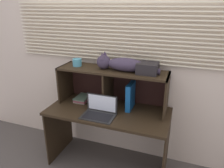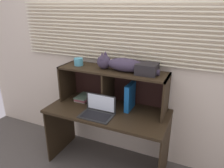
{
  "view_description": "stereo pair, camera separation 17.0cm",
  "coord_description": "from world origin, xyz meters",
  "views": [
    {
      "loc": [
        0.79,
        -1.85,
        1.91
      ],
      "look_at": [
        0.0,
        0.32,
        1.03
      ],
      "focal_mm": 34.16,
      "sensor_mm": 36.0,
      "label": 1
    },
    {
      "loc": [
        0.94,
        -1.79,
        1.91
      ],
      "look_at": [
        0.0,
        0.32,
        1.03
      ],
      "focal_mm": 34.16,
      "sensor_mm": 36.0,
      "label": 2
    }
  ],
  "objects": [
    {
      "name": "cat",
      "position": [
        0.1,
        0.32,
        1.28
      ],
      "size": [
        0.72,
        0.18,
        0.2
      ],
      "color": "#352C3D",
      "rests_on": "hutch_shelf_unit"
    },
    {
      "name": "binder_upright",
      "position": [
        0.23,
        0.32,
        0.91
      ],
      "size": [
        0.05,
        0.24,
        0.31
      ],
      "primitive_type": "cube",
      "color": "#134F92",
      "rests_on": "desk"
    },
    {
      "name": "laptop",
      "position": [
        -0.05,
        0.05,
        0.8
      ],
      "size": [
        0.36,
        0.24,
        0.21
      ],
      "color": "black",
      "rests_on": "desk"
    },
    {
      "name": "small_basket",
      "position": [
        -0.44,
        0.32,
        1.25
      ],
      "size": [
        0.11,
        0.11,
        0.09
      ],
      "primitive_type": "cylinder",
      "color": "teal",
      "rests_on": "hutch_shelf_unit"
    },
    {
      "name": "desk",
      "position": [
        0.0,
        0.19,
        0.6
      ],
      "size": [
        1.4,
        0.65,
        0.75
      ],
      "color": "black",
      "rests_on": "ground"
    },
    {
      "name": "storage_box",
      "position": [
        0.4,
        0.32,
        1.26
      ],
      "size": [
        0.22,
        0.2,
        0.12
      ],
      "primitive_type": "cube",
      "color": "black",
      "rests_on": "hutch_shelf_unit"
    },
    {
      "name": "book_stack",
      "position": [
        -0.39,
        0.32,
        0.78
      ],
      "size": [
        0.17,
        0.24,
        0.05
      ],
      "color": "gray",
      "rests_on": "desk"
    },
    {
      "name": "back_panel_with_blinds",
      "position": [
        0.0,
        0.55,
        1.26
      ],
      "size": [
        4.4,
        0.08,
        2.5
      ],
      "color": "beige",
      "rests_on": "ground"
    },
    {
      "name": "hutch_shelf_unit",
      "position": [
        -0.01,
        0.36,
        1.06
      ],
      "size": [
        1.27,
        0.35,
        0.45
      ],
      "color": "black",
      "rests_on": "desk"
    }
  ]
}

